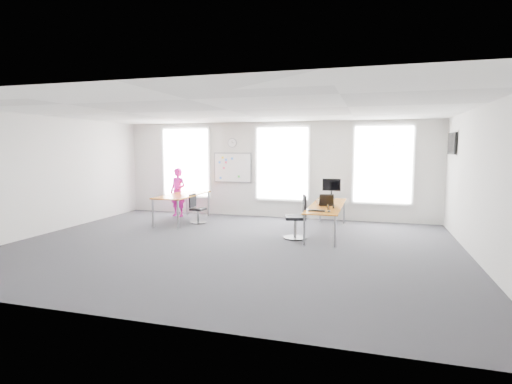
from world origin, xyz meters
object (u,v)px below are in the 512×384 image
(chair_right, at_px, (298,220))
(monitor, at_px, (332,187))
(desk_right, at_px, (327,207))
(desk_left, at_px, (183,197))
(headphones, at_px, (330,206))
(keyboard, at_px, (317,211))
(person, at_px, (178,192))
(chair_left, at_px, (197,210))

(chair_right, relative_size, monitor, 1.83)
(desk_right, height_order, desk_left, desk_left)
(headphones, distance_m, monitor, 1.86)
(desk_left, height_order, monitor, monitor)
(desk_right, height_order, keyboard, keyboard)
(desk_right, height_order, chair_right, chair_right)
(person, bearing_deg, monitor, 12.80)
(keyboard, bearing_deg, chair_right, 151.75)
(desk_left, bearing_deg, keyboard, -20.62)
(desk_right, bearing_deg, headphones, -75.56)
(person, bearing_deg, headphones, -7.32)
(headphones, relative_size, monitor, 0.31)
(chair_left, bearing_deg, chair_right, -106.08)
(chair_left, bearing_deg, headphones, -99.15)
(chair_right, xyz_separation_m, person, (-4.26, 2.05, 0.31))
(desk_right, relative_size, person, 1.94)
(desk_left, height_order, keyboard, desk_left)
(chair_left, height_order, keyboard, chair_left)
(desk_right, bearing_deg, chair_right, -126.26)
(monitor, bearing_deg, chair_left, -161.91)
(desk_right, xyz_separation_m, person, (-4.86, 1.23, 0.09))
(keyboard, bearing_deg, desk_left, 160.18)
(desk_right, height_order, person, person)
(desk_left, relative_size, monitor, 3.84)
(desk_right, xyz_separation_m, headphones, (0.15, -0.57, 0.10))
(desk_left, xyz_separation_m, chair_left, (0.52, -0.15, -0.37))
(chair_left, height_order, person, person)
(desk_right, height_order, monitor, monitor)
(desk_left, distance_m, chair_left, 0.66)
(chair_right, xyz_separation_m, monitor, (0.59, 2.08, 0.62))
(person, distance_m, keyboard, 5.28)
(desk_right, relative_size, monitor, 5.21)
(chair_right, height_order, monitor, monitor)
(person, xyz_separation_m, monitor, (4.85, 0.03, 0.30))
(desk_left, bearing_deg, chair_right, -19.44)
(keyboard, bearing_deg, person, 154.76)
(chair_left, relative_size, person, 0.55)
(headphones, bearing_deg, person, 171.43)
(chair_right, distance_m, person, 4.74)
(desk_right, xyz_separation_m, keyboard, (-0.12, -1.09, 0.06))
(desk_left, xyz_separation_m, monitor, (4.32, 0.76, 0.34))
(desk_right, height_order, headphones, headphones)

